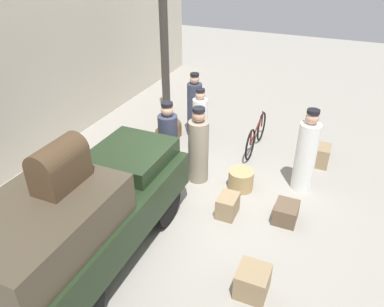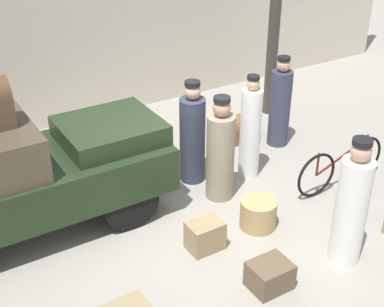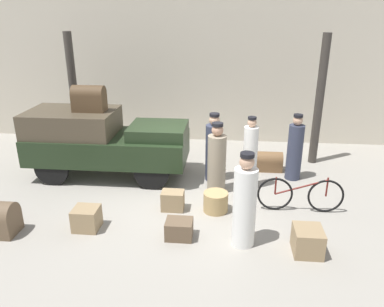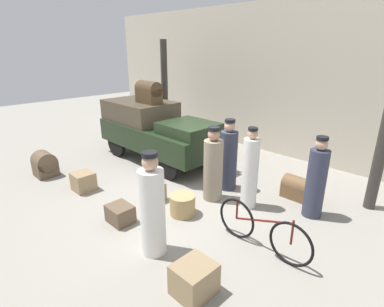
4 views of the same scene
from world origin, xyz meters
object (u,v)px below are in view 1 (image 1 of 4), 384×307
object	(u,v)px
truck	(83,216)
porter_standing_middle	(200,128)
suitcase_tan_flat	(228,206)
trunk_barrel_dark	(169,131)
trunk_on_truck_roof	(59,165)
trunk_wicker_pale	(317,155)
wicker_basket	(241,180)
conductor_in_dark_uniform	(194,108)
porter_lifting_near_truck	(168,144)
trunk_umber_medium	(286,213)
bicycle	(256,135)
suitcase_black_upright	(253,281)
porter_carrying_trunk	(198,149)
porter_with_bicycle	(306,154)

from	to	relation	value
truck	porter_standing_middle	distance (m)	3.66
suitcase_tan_flat	trunk_barrel_dark	size ratio (longest dim) A/B	0.69
trunk_on_truck_roof	trunk_wicker_pale	bearing A→B (deg)	-31.42
wicker_basket	suitcase_tan_flat	size ratio (longest dim) A/B	1.10
conductor_in_dark_uniform	porter_standing_middle	xyz separation A→B (m)	(-1.12, -0.61, 0.05)
trunk_barrel_dark	trunk_on_truck_roof	size ratio (longest dim) A/B	0.89
porter_lifting_near_truck	trunk_wicker_pale	bearing A→B (deg)	-58.77
trunk_umber_medium	trunk_on_truck_roof	world-z (taller)	trunk_on_truck_roof
trunk_barrel_dark	trunk_wicker_pale	distance (m)	3.63
bicycle	trunk_wicker_pale	world-z (taller)	bicycle
trunk_wicker_pale	suitcase_tan_flat	bearing A→B (deg)	153.19
trunk_on_truck_roof	bicycle	bearing A→B (deg)	-16.54
trunk_barrel_dark	trunk_umber_medium	world-z (taller)	trunk_barrel_dark
trunk_on_truck_roof	trunk_umber_medium	bearing A→B (deg)	-46.82
wicker_basket	trunk_umber_medium	world-z (taller)	wicker_basket
bicycle	wicker_basket	distance (m)	1.76
bicycle	wicker_basket	bearing A→B (deg)	-174.71
trunk_wicker_pale	trunk_on_truck_roof	distance (m)	5.85
trunk_wicker_pale	suitcase_black_upright	world-z (taller)	trunk_wicker_pale
porter_carrying_trunk	porter_standing_middle	world-z (taller)	porter_standing_middle
porter_standing_middle	trunk_umber_medium	distance (m)	2.73
wicker_basket	trunk_wicker_pale	xyz separation A→B (m)	(1.63, -1.30, 0.02)
truck	trunk_umber_medium	xyz separation A→B (m)	(2.26, -2.66, -0.77)
porter_carrying_trunk	conductor_in_dark_uniform	bearing A→B (deg)	25.30
porter_standing_middle	trunk_wicker_pale	distance (m)	2.73
trunk_wicker_pale	porter_carrying_trunk	bearing A→B (deg)	126.45
trunk_barrel_dark	trunk_umber_medium	xyz separation A→B (m)	(-1.96, -3.36, -0.06)
conductor_in_dark_uniform	suitcase_tan_flat	xyz separation A→B (m)	(-2.76, -1.85, -0.55)
truck	suitcase_tan_flat	world-z (taller)	truck
porter_with_bicycle	porter_standing_middle	distance (m)	2.36
suitcase_black_upright	truck	bearing A→B (deg)	100.18
wicker_basket	porter_with_bicycle	size ratio (longest dim) A/B	0.29
porter_carrying_trunk	bicycle	bearing A→B (deg)	-23.73
conductor_in_dark_uniform	porter_with_bicycle	distance (m)	3.25
porter_with_bicycle	trunk_umber_medium	bearing A→B (deg)	175.84
porter_lifting_near_truck	trunk_wicker_pale	xyz separation A→B (m)	(1.75, -2.88, -0.54)
porter_lifting_near_truck	trunk_umber_medium	bearing A→B (deg)	-101.16
conductor_in_dark_uniform	porter_with_bicycle	bearing A→B (deg)	-114.15
bicycle	trunk_umber_medium	world-z (taller)	bicycle
truck	suitcase_black_upright	size ratio (longest dim) A/B	8.14
truck	trunk_barrel_dark	distance (m)	4.33
porter_with_bicycle	porter_standing_middle	bearing A→B (deg)	84.90
trunk_wicker_pale	suitcase_black_upright	bearing A→B (deg)	174.66
porter_lifting_near_truck	porter_with_bicycle	size ratio (longest dim) A/B	0.97
porter_standing_middle	trunk_on_truck_roof	world-z (taller)	trunk_on_truck_roof
bicycle	wicker_basket	xyz separation A→B (m)	(-1.74, -0.16, -0.17)
trunk_barrel_dark	porter_lifting_near_truck	bearing A→B (deg)	-153.04
porter_lifting_near_truck	trunk_barrel_dark	bearing A→B (deg)	26.96
wicker_basket	trunk_on_truck_roof	size ratio (longest dim) A/B	0.67
porter_standing_middle	trunk_wicker_pale	xyz separation A→B (m)	(0.89, -2.52, -0.57)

